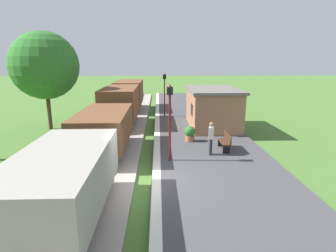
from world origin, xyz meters
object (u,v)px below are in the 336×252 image
object	(u,v)px
lamp_post_near	(170,109)
bench_down_platform	(198,109)
potted_planter	(190,133)
lamp_post_far	(165,87)
tree_trackside_far	(45,66)
freight_train	(116,112)
station_hut	(212,107)
bench_near_hut	(225,141)
person_waiting	(211,137)

from	to	relation	value
lamp_post_near	bench_down_platform	bearing A→B (deg)	75.29
potted_planter	lamp_post_far	xyz separation A→B (m)	(-1.34, 7.57, 2.08)
tree_trackside_far	freight_train	bearing A→B (deg)	-18.56
potted_planter	lamp_post_far	world-z (taller)	lamp_post_far
lamp_post_near	lamp_post_far	bearing A→B (deg)	90.00
station_hut	bench_near_hut	bearing A→B (deg)	-93.12
person_waiting	lamp_post_near	distance (m)	2.78
person_waiting	lamp_post_near	bearing A→B (deg)	28.00
bench_down_platform	lamp_post_far	world-z (taller)	lamp_post_far
lamp_post_far	tree_trackside_far	size ratio (longest dim) A/B	0.53
bench_down_platform	person_waiting	world-z (taller)	person_waiting
bench_near_hut	potted_planter	xyz separation A→B (m)	(-1.73, 1.70, 0.00)
station_hut	person_waiting	xyz separation A→B (m)	(-1.23, -6.24, -0.47)
freight_train	potted_planter	distance (m)	5.50
bench_near_hut	bench_down_platform	xyz separation A→B (m)	(0.00, 10.19, 0.00)
tree_trackside_far	lamp_post_near	bearing A→B (deg)	-41.33
freight_train	bench_near_hut	size ratio (longest dim) A/B	17.33
lamp_post_near	station_hut	bearing A→B (deg)	64.25
bench_near_hut	lamp_post_near	distance (m)	4.00
bench_near_hut	freight_train	bearing A→B (deg)	146.48
bench_near_hut	lamp_post_near	size ratio (longest dim) A/B	0.41
station_hut	potted_planter	size ratio (longest dim) A/B	6.33
potted_planter	lamp_post_near	size ratio (longest dim) A/B	0.25
bench_near_hut	tree_trackside_far	world-z (taller)	tree_trackside_far
person_waiting	potted_planter	bearing A→B (deg)	-63.18
bench_down_platform	lamp_post_near	world-z (taller)	lamp_post_near
tree_trackside_far	potted_planter	bearing A→B (deg)	-23.60
freight_train	lamp_post_far	distance (m)	6.17
lamp_post_far	person_waiting	bearing A→B (deg)	-77.99
potted_planter	tree_trackside_far	bearing A→B (deg)	156.40
station_hut	potted_planter	xyz separation A→B (m)	(-2.03, -3.78, -0.93)
person_waiting	lamp_post_far	bearing A→B (deg)	-69.11
lamp_post_near	person_waiting	bearing A→B (deg)	19.12
bench_near_hut	person_waiting	distance (m)	1.29
lamp_post_near	lamp_post_far	xyz separation A→B (m)	(0.00, 10.77, 0.00)
person_waiting	station_hut	bearing A→B (deg)	-92.29
bench_near_hut	potted_planter	size ratio (longest dim) A/B	1.64
freight_train	tree_trackside_far	size ratio (longest dim) A/B	3.72
lamp_post_near	lamp_post_far	distance (m)	10.77
tree_trackside_far	bench_near_hut	bearing A→B (deg)	-27.41
potted_planter	lamp_post_far	distance (m)	7.97
freight_train	bench_near_hut	bearing A→B (deg)	-33.52
bench_near_hut	bench_down_platform	size ratio (longest dim) A/B	1.00
potted_planter	lamp_post_far	size ratio (longest dim) A/B	0.25
bench_down_platform	freight_train	bearing A→B (deg)	-137.84
lamp_post_far	tree_trackside_far	bearing A→B (deg)	-159.14
freight_train	potted_planter	world-z (taller)	freight_train
person_waiting	tree_trackside_far	distance (m)	13.10
station_hut	lamp_post_far	xyz separation A→B (m)	(-3.37, 3.79, 1.15)
lamp_post_near	tree_trackside_far	distance (m)	11.52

